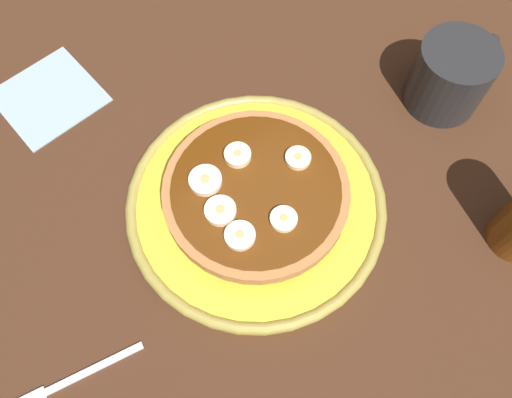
# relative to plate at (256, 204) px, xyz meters

# --- Properties ---
(ground_plane) EXTENTS (1.40, 1.40, 0.03)m
(ground_plane) POSITION_rel_plate_xyz_m (0.00, 0.00, -0.03)
(ground_plane) COLOR #422616
(plate) EXTENTS (0.27, 0.27, 0.02)m
(plate) POSITION_rel_plate_xyz_m (0.00, 0.00, 0.00)
(plate) COLOR yellow
(plate) RESTS_ON ground_plane
(pancake_stack) EXTENTS (0.19, 0.19, 0.03)m
(pancake_stack) POSITION_rel_plate_xyz_m (0.00, 0.00, 0.02)
(pancake_stack) COLOR #C99245
(pancake_stack) RESTS_ON plate
(banana_slice_0) EXTENTS (0.03, 0.03, 0.01)m
(banana_slice_0) POSITION_rel_plate_xyz_m (0.00, -0.04, 0.04)
(banana_slice_0) COLOR #F2F0C5
(banana_slice_0) RESTS_ON pancake_stack
(banana_slice_1) EXTENTS (0.03, 0.03, 0.01)m
(banana_slice_1) POSITION_rel_plate_xyz_m (-0.04, 0.04, 0.04)
(banana_slice_1) COLOR #F5F0C4
(banana_slice_1) RESTS_ON pancake_stack
(banana_slice_2) EXTENTS (0.03, 0.03, 0.01)m
(banana_slice_2) POSITION_rel_plate_xyz_m (0.05, -0.00, 0.04)
(banana_slice_2) COLOR #FDEAB5
(banana_slice_2) RESTS_ON pancake_stack
(banana_slice_3) EXTENTS (0.03, 0.03, 0.01)m
(banana_slice_3) POSITION_rel_plate_xyz_m (-0.04, -0.03, 0.04)
(banana_slice_3) COLOR #F1E1C6
(banana_slice_3) RESTS_ON pancake_stack
(banana_slice_4) EXTENTS (0.03, 0.03, 0.01)m
(banana_slice_4) POSITION_rel_plate_xyz_m (-0.04, 0.00, 0.04)
(banana_slice_4) COLOR #FAEABE
(banana_slice_4) RESTS_ON pancake_stack
(banana_slice_5) EXTENTS (0.03, 0.03, 0.01)m
(banana_slice_5) POSITION_rel_plate_xyz_m (0.01, 0.04, 0.04)
(banana_slice_5) COLOR #FAF4C4
(banana_slice_5) RESTS_ON pancake_stack
(coffee_mug) EXTENTS (0.12, 0.09, 0.08)m
(coffee_mug) POSITION_rel_plate_xyz_m (0.27, -0.02, 0.03)
(coffee_mug) COLOR #262628
(coffee_mug) RESTS_ON ground_plane
(napkin) EXTENTS (0.12, 0.12, 0.00)m
(napkin) POSITION_rel_plate_xyz_m (-0.11, 0.27, -0.01)
(napkin) COLOR #99B2BF
(napkin) RESTS_ON ground_plane
(fork) EXTENTS (0.13, 0.03, 0.01)m
(fork) POSITION_rel_plate_xyz_m (-0.25, -0.03, -0.01)
(fork) COLOR silver
(fork) RESTS_ON ground_plane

